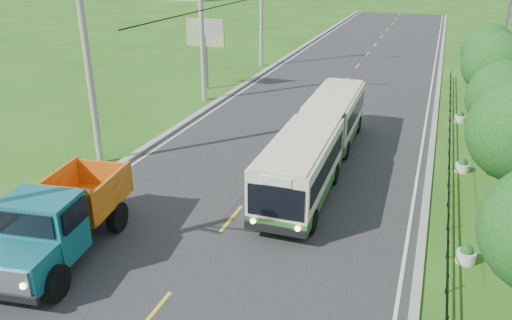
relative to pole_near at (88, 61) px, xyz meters
The scene contains 21 objects.
ground 13.24m from the pole_near, 47.45° to the right, with size 240.00×240.00×0.00m, color #255714.
road 14.67m from the pole_near, 53.09° to the left, with size 14.00×120.00×0.02m, color #28282B.
curb_left 12.14m from the pole_near, 84.48° to the left, with size 0.40×120.00×0.15m, color #9E9E99.
curb_right 19.60m from the pole_near, 35.52° to the left, with size 0.30×120.00×0.10m, color #9E9E99.
edge_line_left 12.22m from the pole_near, 81.66° to the left, with size 0.12×120.00×0.00m, color silver.
edge_line_right 19.21m from the pole_near, 36.41° to the left, with size 0.12×120.00×0.00m, color silver.
centre_dash 13.23m from the pole_near, 47.45° to the right, with size 0.12×2.20×0.00m, color yellow.
railing_right 17.68m from the pole_near, 17.09° to the left, with size 0.04×40.00×0.60m, color black.
pole_near is the anchor object (origin of this frame).
pole_mid 12.00m from the pole_near, 90.00° to the left, with size 3.51×0.32×10.00m.
pole_far 24.00m from the pole_near, 90.00° to the left, with size 3.51×0.32×10.00m.
tree_fourth 18.89m from the pole_near, 15.84° to the left, with size 3.24×3.31×5.40m.
tree_fifth 21.31m from the pole_near, 31.59° to the left, with size 3.48×3.52×5.80m.
tree_back 24.98m from the pole_near, 43.41° to the left, with size 3.30×3.36×5.50m.
streetlight_far 26.80m from the pole_near, 45.14° to the left, with size 3.02×0.20×9.07m.
planter_near 17.79m from the pole_near, 10.09° to the right, with size 0.64×0.64×0.67m.
planter_mid 18.23m from the pole_near, 16.52° to the left, with size 0.64×0.64×0.67m.
planter_far 21.83m from the pole_near, 37.63° to the left, with size 0.64×0.64×0.67m.
billboard_left 15.10m from the pole_near, 94.72° to the left, with size 3.00×0.20×5.20m.
bus 11.26m from the pole_near, 15.66° to the left, with size 2.62×14.27×2.75m.
dump_truck 8.97m from the pole_near, 62.42° to the right, with size 3.28×6.60×2.66m.
Camera 1 is at (6.81, -9.84, 9.77)m, focal length 35.00 mm.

